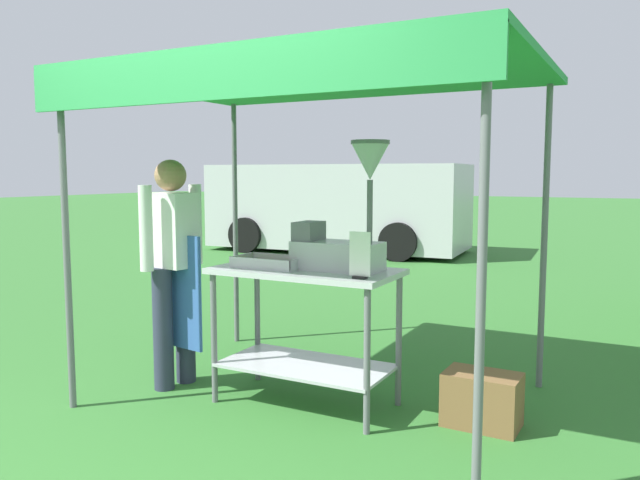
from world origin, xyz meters
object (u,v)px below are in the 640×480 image
Objects in this scene: stall_canopy at (313,85)px; donut_tray at (270,264)px; donut_fryer at (344,227)px; menu_sign at (360,258)px; donut_cart at (306,306)px; supply_crate at (482,400)px; van_silver at (337,206)px; vendor at (173,261)px.

stall_canopy is 1.19m from donut_tray.
menu_sign is (0.22, -0.25, -0.15)m from donut_fryer.
supply_crate is (1.11, 0.17, -0.49)m from donut_cart.
donut_cart is at bearing -65.10° from van_silver.
donut_tray is 0.09× the size of van_silver.
stall_canopy is 2.22m from supply_crate.
donut_fryer is 0.16× the size of van_silver.
donut_tray is at bearing -66.77° from van_silver.
van_silver is (-3.48, 7.50, 0.22)m from donut_cart.
donut_cart is at bearing -90.00° from stall_canopy.
vendor is 3.59× the size of supply_crate.
stall_canopy reaches higher than menu_sign.
stall_canopy is 6.29× the size of supply_crate.
stall_canopy reaches higher than donut_fryer.
donut_fryer reaches higher than supply_crate.
stall_canopy reaches higher than donut_tray.
supply_crate is 0.09× the size of van_silver.
donut_cart is at bearing 6.89° from vendor.
donut_tray is 0.28× the size of vendor.
donut_fryer reaches higher than menu_sign.
donut_tray is at bearing -170.49° from supply_crate.
stall_canopy reaches higher than van_silver.
van_silver is at bearing 122.10° from supply_crate.
donut_cart is at bearing 12.76° from donut_tray.
van_silver is at bearing 115.19° from stall_canopy.
donut_fryer reaches higher than vendor.
donut_cart is at bearing 157.65° from menu_sign.
donut_fryer is at bearing 131.52° from menu_sign.
donut_cart is 1.47× the size of donut_fryer.
stall_canopy is 1.43m from donut_cart.
donut_tray is at bearing 5.00° from vendor.
vendor is (-1.47, 0.07, -0.12)m from menu_sign.
donut_tray is 1.02× the size of supply_crate.
van_silver is (-3.73, 7.45, -0.30)m from donut_fryer.
van_silver reaches higher than supply_crate.
donut_fryer reaches higher than donut_tray.
donut_tray reaches higher than supply_crate.
van_silver is (-3.24, 7.56, -0.05)m from donut_tray.
supply_crate is 8.68m from van_silver.
vendor reaches higher than supply_crate.
donut_tray is 0.73m from menu_sign.
menu_sign is at bearing -31.84° from stall_canopy.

